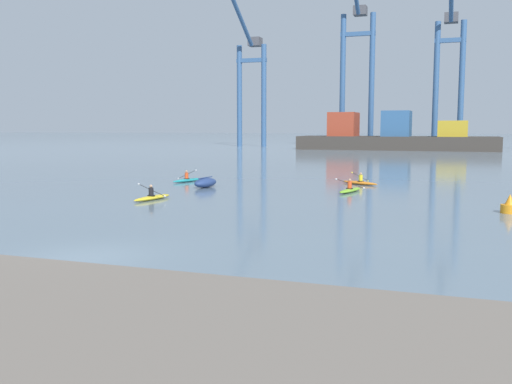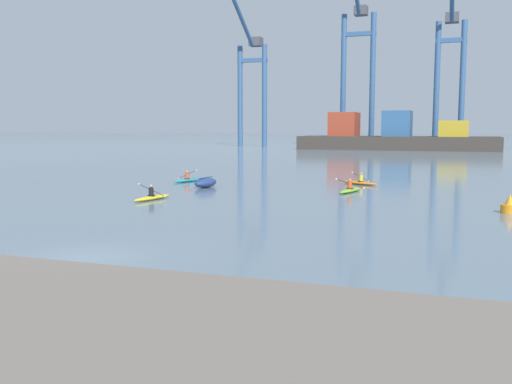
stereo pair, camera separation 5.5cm
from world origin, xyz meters
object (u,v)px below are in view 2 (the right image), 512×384
Objects in this scene: gantry_crane_west_mid at (358,59)px; kayak_yellow at (152,197)px; kayak_teal at (188,180)px; gantry_crane_east_mid at (450,63)px; kayak_lime at (350,190)px; capsized_dinghy at (206,183)px; channel_buoy at (510,206)px; kayak_orange at (360,182)px; gantry_crane_west at (251,75)px; container_barge at (395,137)px.

kayak_yellow is (3.54, -96.21, -19.13)m from gantry_crane_west_mid.
kayak_teal is at bearing 105.55° from kayak_yellow.
kayak_lime is at bearing -93.11° from gantry_crane_east_mid.
kayak_yellow is (-15.62, -96.44, -17.56)m from gantry_crane_east_mid.
capsized_dinghy is 0.79× the size of kayak_teal.
kayak_orange reaches higher than channel_buoy.
gantry_crane_west_mid is 19.23m from gantry_crane_east_mid.
gantry_crane_west_mid is 11.56× the size of kayak_teal.
gantry_crane_west reaches higher than channel_buoy.
kayak_lime is (-9.58, 6.90, -0.19)m from channel_buoy.
kayak_lime is at bearing 2.20° from capsized_dinghy.
gantry_crane_west is 9.89× the size of kayak_lime.
kayak_teal is (-23.57, 9.99, -0.19)m from channel_buoy.
gantry_crane_east_mid is 99.27m from kayak_yellow.
kayak_teal is at bearing -96.84° from container_barge.
channel_buoy is at bearing -17.67° from capsized_dinghy.
gantry_crane_west_mid is 12.24× the size of kayak_orange.
container_barge is at bearing 86.14° from kayak_yellow.
gantry_crane_west_mid is 99.67m from channel_buoy.
capsized_dinghy is 12.12m from kayak_orange.
gantry_crane_west is at bearing 115.39° from kayak_orange.
capsized_dinghy is 7.82m from kayak_yellow.
gantry_crane_west_mid is at bearing -179.30° from gantry_crane_east_mid.
kayak_teal is at bearing -73.53° from gantry_crane_west.
capsized_dinghy is 0.79× the size of kayak_lime.
container_barge reaches higher than kayak_teal.
container_barge is at bearing 85.81° from capsized_dinghy.
capsized_dinghy is at bearing -94.19° from container_barge.
gantry_crane_west_mid is at bearing 3.32° from gantry_crane_west.
container_barge reaches higher than capsized_dinghy.
container_barge is 11.16× the size of kayak_yellow.
capsized_dinghy is at bearing -177.80° from kayak_lime.
kayak_lime is (14.38, -87.98, -19.13)m from gantry_crane_west_mid.
container_barge is 77.91m from kayak_lime.
gantry_crane_east_mid is 12.65× the size of capsized_dinghy.
container_barge is at bearing 93.82° from kayak_orange.
gantry_crane_east_mid is 96.81m from channel_buoy.
kayak_yellow is (-20.42, -1.33, -0.19)m from channel_buoy.
gantry_crane_west is 88.56m from kayak_teal.
container_barge reaches higher than kayak_lime.
channel_buoy is at bearing -80.19° from container_barge.
kayak_yellow is (-0.07, -7.82, -0.18)m from capsized_dinghy.
container_barge is 11.88× the size of kayak_orange.
gantry_crane_west is at bearing 117.30° from channel_buoy.
gantry_crane_west is 0.86× the size of gantry_crane_west_mid.
kayak_orange is 17.41m from kayak_yellow.
channel_buoy is at bearing -22.98° from kayak_teal.
channel_buoy is at bearing -35.74° from kayak_lime.
kayak_yellow reaches higher than capsized_dinghy.
gantry_crane_east_mid reaches higher than channel_buoy.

